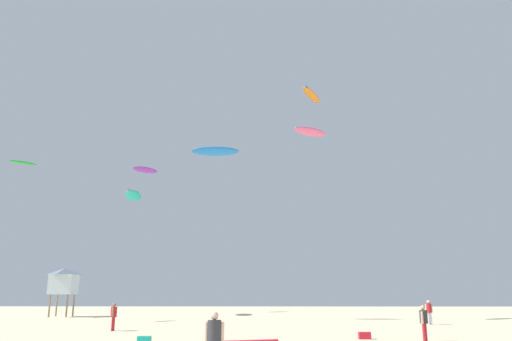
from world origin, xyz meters
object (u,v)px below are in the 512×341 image
kite_aloft_0 (310,132)px  kite_aloft_5 (134,196)px  person_left (429,310)px  kite_aloft_2 (145,170)px  kite_aloft_3 (23,163)px  person_foreground (214,338)px  person_right (424,320)px  person_midground (114,315)px  kite_aloft_4 (215,151)px  cooler_box (365,336)px  lifeguard_tower (64,281)px  gear_bag (144,340)px  kite_aloft_1 (312,95)px

kite_aloft_0 → kite_aloft_5: (-16.76, 6.86, -4.23)m
person_left → kite_aloft_2: bearing=-139.7°
kite_aloft_0 → kite_aloft_3: kite_aloft_0 is taller
person_foreground → person_right: size_ratio=1.06×
person_midground → kite_aloft_4: 17.21m
kite_aloft_0 → kite_aloft_4: kite_aloft_0 is taller
kite_aloft_0 → kite_aloft_4: (-8.13, -0.27, -1.79)m
cooler_box → kite_aloft_2: size_ratio=0.20×
person_left → lifeguard_tower: 30.32m
lifeguard_tower → person_midground: bearing=-58.8°
person_foreground → gear_bag: person_foreground is taller
person_midground → kite_aloft_0: kite_aloft_0 is taller
cooler_box → kite_aloft_0: (-0.66, 15.40, 15.32)m
person_foreground → gear_bag: bearing=-164.6°
kite_aloft_2 → kite_aloft_4: kite_aloft_2 is taller
person_foreground → lifeguard_tower: bearing=-161.2°
kite_aloft_1 → kite_aloft_2: 20.06m
person_right → kite_aloft_0: bearing=134.7°
kite_aloft_1 → kite_aloft_2: size_ratio=1.64×
person_right → cooler_box: size_ratio=2.84×
kite_aloft_2 → person_left: bearing=-36.7°
kite_aloft_0 → kite_aloft_2: bearing=143.7°
kite_aloft_1 → kite_aloft_0: bearing=-97.9°
person_left → cooler_box: size_ratio=2.83×
person_right → lifeguard_tower: size_ratio=0.38×
kite_aloft_1 → cooler_box: bearing=-90.8°
kite_aloft_2 → lifeguard_tower: bearing=-117.4°
cooler_box → kite_aloft_5: kite_aloft_5 is taller
person_left → gear_bag: (-16.47, -12.10, -0.77)m
cooler_box → kite_aloft_0: kite_aloft_0 is taller
person_midground → person_right: 16.92m
person_midground → cooler_box: size_ratio=2.75×
kite_aloft_4 → person_foreground: bearing=-84.3°
person_left → kite_aloft_0: bearing=-140.6°
kite_aloft_3 → kite_aloft_5: bearing=57.1°
lifeguard_tower → kite_aloft_5: kite_aloft_5 is taller
person_foreground → person_left: 23.85m
kite_aloft_0 → person_right: bearing=-79.1°
person_midground → kite_aloft_2: (-4.39, 23.42, 14.35)m
kite_aloft_3 → person_midground: bearing=-37.5°
person_midground → kite_aloft_5: size_ratio=0.35×
person_midground → kite_aloft_0: size_ratio=0.46×
kite_aloft_2 → kite_aloft_3: bearing=-110.9°
cooler_box → kite_aloft_3: (-23.73, 12.49, 11.87)m
person_foreground → person_midground: bearing=-163.9°
person_left → cooler_box: bearing=-46.0°
gear_bag → person_midground: bearing=116.6°
person_midground → person_left: person_left is taller
person_foreground → person_left: person_foreground is taller
gear_bag → kite_aloft_0: bearing=61.9°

